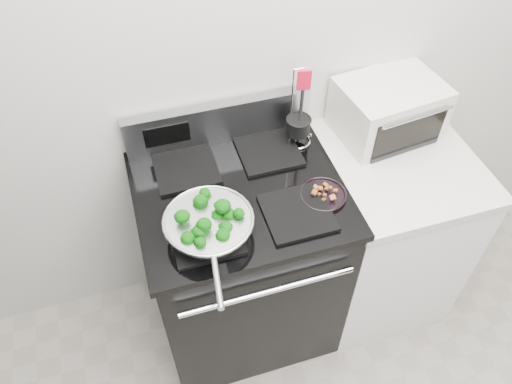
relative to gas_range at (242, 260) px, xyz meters
name	(u,v)px	position (x,y,z in m)	size (l,w,h in m)	color
back_wall	(289,37)	(0.30, 0.34, 0.86)	(4.00, 0.02, 2.70)	beige
gas_range	(242,260)	(0.00, 0.00, 0.00)	(0.79, 0.69, 1.13)	black
counter	(380,229)	(0.68, 0.00, -0.03)	(0.62, 0.68, 0.92)	white
skillet	(209,225)	(-0.15, -0.17, 0.51)	(0.32, 0.50, 0.07)	silver
broccoli_pile	(208,221)	(-0.15, -0.17, 0.53)	(0.25, 0.25, 0.09)	black
bacon_plate	(323,193)	(0.29, -0.12, 0.48)	(0.18, 0.18, 0.04)	black
utensil_holder	(298,129)	(0.30, 0.19, 0.53)	(0.12, 0.12, 0.36)	silver
toaster_oven	(388,109)	(0.70, 0.18, 0.55)	(0.44, 0.36, 0.23)	silver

